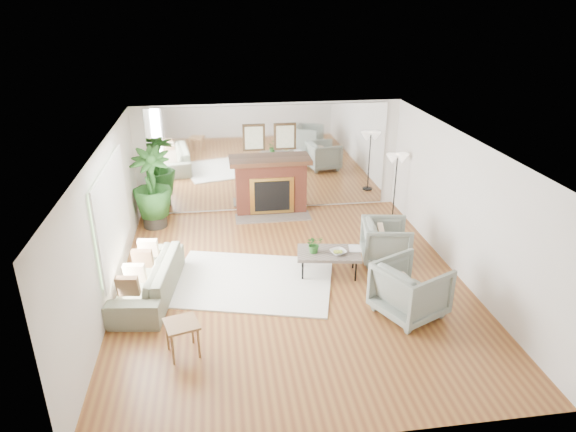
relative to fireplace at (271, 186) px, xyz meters
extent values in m
plane|color=brown|center=(0.00, -3.26, -0.66)|extent=(7.00, 7.00, 0.00)
cube|color=silver|center=(-2.99, -3.26, 0.59)|extent=(0.02, 7.00, 2.50)
cube|color=silver|center=(2.99, -3.26, 0.59)|extent=(0.02, 7.00, 2.50)
cube|color=silver|center=(0.00, 0.23, 0.59)|extent=(6.00, 0.02, 2.50)
cube|color=silver|center=(0.00, 0.21, 0.59)|extent=(5.40, 0.04, 2.40)
cube|color=#B2E09E|center=(-2.96, -2.86, 0.69)|extent=(0.04, 2.40, 1.50)
cube|color=brown|center=(0.00, 0.02, -0.06)|extent=(1.60, 0.40, 1.20)
cube|color=gold|center=(0.00, -0.19, -0.18)|extent=(1.00, 0.04, 0.85)
cube|color=black|center=(0.00, -0.21, -0.18)|extent=(0.80, 0.04, 0.70)
cube|color=#655950|center=(0.00, -0.33, -0.64)|extent=(1.70, 0.55, 0.03)
cube|color=#3F2614|center=(0.00, 0.00, 0.56)|extent=(1.85, 0.46, 0.10)
cube|color=black|center=(-0.35, 0.17, 1.09)|extent=(0.50, 0.04, 0.60)
cube|color=black|center=(0.35, 0.17, 1.09)|extent=(0.50, 0.04, 0.60)
cube|color=silver|center=(-0.72, -3.12, -0.64)|extent=(3.22, 2.65, 0.03)
cube|color=#655950|center=(0.70, -3.04, -0.24)|extent=(1.21, 0.83, 0.06)
cylinder|color=black|center=(0.20, -3.19, -0.46)|extent=(0.03, 0.03, 0.39)
cylinder|color=black|center=(1.12, -3.34, -0.46)|extent=(0.03, 0.03, 0.39)
cylinder|color=black|center=(0.27, -2.73, -0.46)|extent=(0.03, 0.03, 0.39)
cylinder|color=black|center=(1.20, -2.88, -0.46)|extent=(0.03, 0.03, 0.39)
imported|color=gray|center=(-2.45, -3.30, -0.35)|extent=(1.11, 2.22, 0.62)
imported|color=gray|center=(1.88, -2.67, -0.26)|extent=(1.01, 0.99, 0.80)
imported|color=gray|center=(1.68, -4.46, -0.22)|extent=(1.28, 1.27, 0.88)
cube|color=olive|center=(-1.80, -4.95, -0.17)|extent=(0.55, 0.55, 0.04)
cylinder|color=olive|center=(-1.92, -5.18, -0.42)|extent=(0.04, 0.04, 0.48)
cylinder|color=olive|center=(-1.58, -5.08, -0.42)|extent=(0.04, 0.04, 0.48)
cylinder|color=olive|center=(-2.02, -4.83, -0.42)|extent=(0.04, 0.04, 0.48)
cylinder|color=olive|center=(-1.68, -4.73, -0.42)|extent=(0.04, 0.04, 0.48)
cylinder|color=black|center=(-2.60, -0.43, -0.48)|extent=(0.51, 0.51, 0.36)
imported|color=#2B6625|center=(-2.60, -0.43, 0.35)|extent=(0.86, 0.86, 1.50)
cylinder|color=black|center=(2.66, -0.80, -0.64)|extent=(0.26, 0.26, 0.04)
cylinder|color=black|center=(2.66, -0.80, 0.08)|extent=(0.03, 0.03, 1.47)
cone|color=beige|center=(2.55, -0.80, 0.76)|extent=(0.28, 0.28, 0.20)
cone|color=beige|center=(2.77, -0.80, 0.76)|extent=(0.28, 0.28, 0.20)
imported|color=#2B6625|center=(0.43, -3.01, -0.05)|extent=(0.33, 0.30, 0.32)
imported|color=olive|center=(0.84, -3.13, -0.18)|extent=(0.35, 0.35, 0.07)
imported|color=olive|center=(1.08, -2.98, -0.20)|extent=(0.26, 0.33, 0.02)
camera|label=1|loc=(-1.18, -11.00, 3.98)|focal=32.00mm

